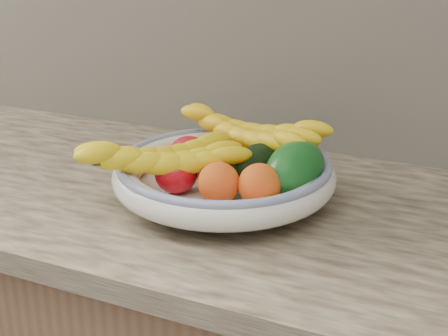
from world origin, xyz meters
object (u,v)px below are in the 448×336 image
Objects in this scene: banana_bunch_back at (248,137)px; banana_bunch_front at (163,163)px; fruit_bowl at (224,174)px; green_mango at (295,169)px.

banana_bunch_back is 1.05× the size of banana_bunch_front.
fruit_bowl is 1.21× the size of banana_bunch_back.
banana_bunch_back is at bearing 88.09° from fruit_bowl.
green_mango is at bearing 2.68° from fruit_bowl.
banana_bunch_front is at bearing -150.49° from green_mango.
fruit_bowl is 0.11m from banana_bunch_front.
banana_bunch_back reaches higher than banana_bunch_front.
fruit_bowl is 0.11m from banana_bunch_back.
fruit_bowl is 0.13m from green_mango.
banana_bunch_back is 0.19m from banana_bunch_front.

